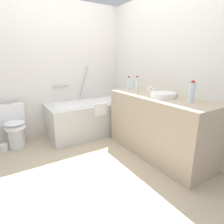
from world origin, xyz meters
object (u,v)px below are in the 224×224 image
Objects in this scene: sink_basin at (163,95)px; drinking_glass_1 at (150,90)px; bathtub at (90,117)px; toilet_paper_roll at (4,147)px; water_bottle_1 at (129,83)px; drinking_glass_0 at (154,91)px; water_bottle_2 at (192,92)px; sink_faucet at (172,94)px; water_bottle_0 at (137,84)px; toilet at (14,126)px.

drinking_glass_1 reaches higher than sink_basin.
toilet_paper_roll is at bearing 177.94° from bathtub.
drinking_glass_0 is (0.06, -0.55, -0.06)m from water_bottle_1.
water_bottle_2 is at bearing -79.91° from sink_basin.
drinking_glass_1 reaches higher than toilet_paper_roll.
drinking_glass_1 is (-0.11, 0.32, 0.02)m from sink_faucet.
bathtub reaches higher than water_bottle_0.
water_bottle_0 is at bearing -22.79° from toilet_paper_roll.
sink_faucet is 0.26m from drinking_glass_0.
sink_basin is 0.33m from drinking_glass_1.
toilet_paper_roll is (-1.44, 0.05, -0.26)m from bathtub.
drinking_glass_0 is (-0.11, 0.23, 0.01)m from sink_faucet.
water_bottle_1 is at bearing -16.66° from toilet_paper_roll.
bathtub is at bearing 133.07° from water_bottle_1.
bathtub reaches higher than sink_faucet.
water_bottle_0 is at bearing 108.43° from sink_faucet.
drinking_glass_0 is at bearing -29.46° from toilet_paper_roll.
sink_basin is 0.19m from sink_faucet.
sink_basin is at bearing -103.10° from drinking_glass_1.
sink_faucet is 1.38× the size of toilet_paper_roll.
toilet is 8.52× the size of drinking_glass_0.
water_bottle_2 is (0.05, -1.16, 0.02)m from water_bottle_1.
drinking_glass_1 is (-0.00, 0.09, 0.01)m from drinking_glass_0.
toilet is at bearing 140.87° from sink_basin.
water_bottle_2 is (0.07, -0.38, 0.09)m from sink_basin.
drinking_glass_0 reaches higher than sink_faucet.
sink_faucet is at bearing -32.84° from toilet_paper_roll.
water_bottle_2 reaches higher than toilet_paper_roll.
sink_basin is (0.47, -1.30, 0.58)m from bathtub.
toilet is 0.36m from toilet_paper_roll.
water_bottle_1 is 2.74× the size of drinking_glass_0.
toilet is 2.69× the size of water_bottle_2.
bathtub reaches higher than toilet_paper_roll.
toilet_paper_roll is (-1.99, 1.12, -0.85)m from drinking_glass_0.
drinking_glass_0 is at bearing -77.43° from water_bottle_0.
water_bottle_0 is 2.22× the size of toilet_paper_roll.
sink_basin is 4.10× the size of drinking_glass_0.
water_bottle_0 is at bearing 89.29° from sink_basin.
drinking_glass_1 is at bearing -82.75° from water_bottle_1.
water_bottle_0 is (0.48, -0.75, 0.66)m from bathtub.
water_bottle_0 is 0.95× the size of water_bottle_2.
water_bottle_2 reaches higher than drinking_glass_1.
sink_faucet is 0.34m from drinking_glass_1.
water_bottle_1 is at bearing 87.32° from water_bottle_0.
water_bottle_0 reaches higher than sink_basin.
sink_faucet is 2.64m from toilet_paper_roll.
sink_faucet is at bearing 51.34° from toilet.
bathtub is 15.20× the size of drinking_glass_1.
water_bottle_1 is 1.16m from water_bottle_2.
water_bottle_2 reaches higher than toilet.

